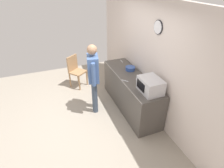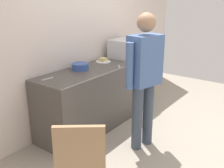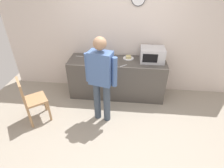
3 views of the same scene
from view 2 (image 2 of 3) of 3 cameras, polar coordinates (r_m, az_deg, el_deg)
The scene contains 10 objects.
ground_plane at distance 3.69m, azimuth 13.79°, elevation -12.36°, with size 6.00×6.00×0.00m, color #9E9384.
back_wall at distance 4.09m, azimuth -6.09°, elevation 10.50°, with size 5.40×0.13×2.60m.
kitchen_counter at distance 3.99m, azimuth -2.52°, elevation -2.36°, with size 2.12×0.62×0.89m, color #4C4742.
microwave at distance 4.43m, azimuth 2.90°, elevation 7.72°, with size 0.50×0.39×0.30m.
sandwich_plate at distance 4.11m, azimuth -1.94°, elevation 5.05°, with size 0.24×0.24×0.07m.
salad_bowl at distance 3.70m, azimuth -6.89°, elevation 3.79°, with size 0.24×0.24×0.09m, color #33519E.
fork_utensil at distance 3.83m, azimuth 1.55°, elevation 3.80°, with size 0.17×0.02×0.01m, color silver.
spoon_utensil at distance 3.35m, azimuth -13.75°, elevation 1.10°, with size 0.17×0.02×0.01m, color silver.
person_standing at distance 3.19m, azimuth 7.00°, elevation 2.43°, with size 0.58×0.33×1.69m.
wooden_chair at distance 2.31m, azimuth -6.57°, elevation -17.04°, with size 0.56×0.56×0.94m.
Camera 2 is at (-2.99, -1.13, 1.86)m, focal length 42.34 mm.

